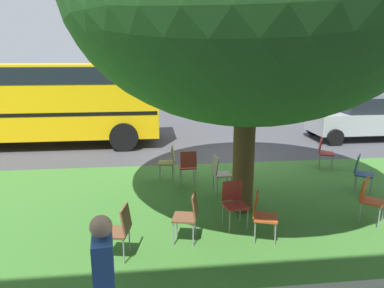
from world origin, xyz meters
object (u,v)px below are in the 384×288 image
object	(u,v)px
chair_0	(189,214)
chair_5	(169,160)
pedestrian_0	(105,286)
chair_4	(234,200)
chair_2	(219,171)
chair_6	(369,197)
chair_7	(324,151)
parked_car	(361,118)
chair_8	(188,165)
chair_9	(361,171)
chair_3	(120,228)
school_bus	(9,97)
chair_1	(262,213)

from	to	relation	value
chair_0	chair_5	distance (m)	3.33
pedestrian_0	chair_4	bearing A→B (deg)	-124.25
chair_2	chair_6	distance (m)	3.19
chair_5	pedestrian_0	bearing A→B (deg)	80.65
chair_2	chair_7	xyz separation A→B (m)	(-3.34, -1.53, 0.00)
chair_7	parked_car	bearing A→B (deg)	-132.80
parked_car	chair_8	bearing A→B (deg)	30.91
chair_9	parked_car	xyz separation A→B (m)	(-3.10, -5.24, 0.32)
chair_3	school_bus	world-z (taller)	school_bus
chair_6	chair_4	bearing A→B (deg)	-2.92
chair_0	chair_8	distance (m)	2.88
chair_4	chair_6	bearing A→B (deg)	177.08
chair_1	school_bus	distance (m)	10.40
chair_0	school_bus	size ratio (longest dim) A/B	0.08
chair_3	chair_2	bearing A→B (deg)	-128.58
chair_1	chair_4	xyz separation A→B (m)	(0.35, -0.60, 0.00)
chair_2	chair_9	distance (m)	3.37
chair_1	school_bus	xyz separation A→B (m)	(6.77, -7.79, 1.24)
chair_8	parked_car	distance (m)	8.32
chair_5	chair_0	bearing A→B (deg)	92.72
chair_7	school_bus	bearing A→B (deg)	-21.66
school_bus	chair_0	bearing A→B (deg)	125.73
chair_4	chair_9	bearing A→B (deg)	-157.51
chair_8	chair_9	world-z (taller)	same
chair_0	parked_car	world-z (taller)	parked_car
chair_4	school_bus	world-z (taller)	school_bus
chair_7	chair_2	bearing A→B (deg)	24.61
chair_1	chair_5	distance (m)	3.73
chair_0	chair_1	bearing A→B (deg)	174.58
chair_0	chair_6	distance (m)	3.56
chair_1	parked_car	distance (m)	9.53
school_bus	chair_9	bearing A→B (deg)	149.58
chair_1	chair_6	world-z (taller)	same
chair_5	chair_7	world-z (taller)	same
chair_3	chair_5	bearing A→B (deg)	-104.76
chair_3	chair_8	world-z (taller)	same
chair_0	chair_5	xyz separation A→B (m)	(0.16, -3.33, 0.00)
chair_5	pedestrian_0	xyz separation A→B (m)	(0.96, 5.82, 0.41)
chair_7	chair_9	size ratio (longest dim) A/B	1.00
chair_8	parked_car	world-z (taller)	parked_car
school_bus	chair_3	bearing A→B (deg)	118.45
chair_0	chair_3	distance (m)	1.21
chair_3	chair_5	distance (m)	3.86
chair_4	parked_car	world-z (taller)	parked_car
chair_3	chair_8	xyz separation A→B (m)	(-1.43, -3.27, 0.00)
chair_0	chair_8	bearing A→B (deg)	-95.82
chair_0	chair_4	distance (m)	1.03
chair_4	chair_9	size ratio (longest dim) A/B	1.00
chair_4	chair_5	size ratio (longest dim) A/B	1.00
chair_0	chair_8	size ratio (longest dim) A/B	1.00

